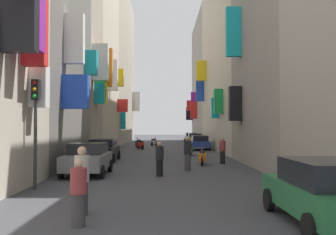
# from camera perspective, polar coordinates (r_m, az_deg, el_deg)

# --- Properties ---
(ground_plane) EXTENTS (140.00, 140.00, 0.00)m
(ground_plane) POSITION_cam_1_polar(r_m,az_deg,el_deg) (34.08, -0.81, -5.25)
(ground_plane) COLOR #38383D
(building_left_mid_b) EXTENTS (7.11, 5.14, 15.39)m
(building_left_mid_b) POSITION_cam_1_polar(r_m,az_deg,el_deg) (30.08, -16.36, 8.98)
(building_left_mid_b) COLOR #9E9384
(building_left_mid_b) RESTS_ON ground
(building_left_mid_c) EXTENTS (7.27, 11.18, 20.35)m
(building_left_mid_c) POSITION_cam_1_polar(r_m,az_deg,el_deg) (38.34, -13.04, 10.50)
(building_left_mid_c) COLOR #BCB29E
(building_left_mid_c) RESTS_ON ground
(building_left_far) EXTENTS (7.22, 21.75, 21.56)m
(building_left_far) POSITION_cam_1_polar(r_m,az_deg,el_deg) (54.40, -9.31, 7.61)
(building_left_far) COLOR #9E9384
(building_left_far) RESTS_ON ground
(building_right_mid_a) EXTENTS (6.94, 11.18, 18.04)m
(building_right_mid_a) POSITION_cam_1_polar(r_m,az_deg,el_deg) (23.72, 19.58, 15.14)
(building_right_mid_a) COLOR gray
(building_right_mid_a) RESTS_ON ground
(building_right_mid_b) EXTENTS (7.15, 20.12, 21.29)m
(building_right_mid_b) POSITION_cam_1_polar(r_m,az_deg,el_deg) (38.72, 11.34, 11.09)
(building_right_mid_b) COLOR #BCB29E
(building_right_mid_b) RESTS_ON ground
(building_right_mid_c) EXTENTS (7.27, 16.97, 18.28)m
(building_right_mid_c) POSITION_cam_1_polar(r_m,az_deg,el_deg) (56.50, 7.39, 5.58)
(building_right_mid_c) COLOR gray
(building_right_mid_c) RESTS_ON ground
(parked_car_white) EXTENTS (1.86, 4.08, 1.41)m
(parked_car_white) POSITION_cam_1_polar(r_m,az_deg,el_deg) (53.38, 3.54, -3.04)
(parked_car_white) COLOR white
(parked_car_white) RESTS_ON ground
(parked_car_yellow) EXTENTS (1.88, 4.05, 1.41)m
(parked_car_yellow) POSITION_cam_1_polar(r_m,az_deg,el_deg) (47.42, 4.07, -3.25)
(parked_car_yellow) COLOR gold
(parked_car_yellow) RESTS_ON ground
(parked_car_black) EXTENTS (1.89, 4.44, 1.46)m
(parked_car_black) POSITION_cam_1_polar(r_m,az_deg,el_deg) (25.27, -9.86, -4.83)
(parked_car_black) COLOR black
(parked_car_black) RESTS_ON ground
(parked_car_green) EXTENTS (1.86, 4.34, 1.52)m
(parked_car_green) POSITION_cam_1_polar(r_m,az_deg,el_deg) (9.58, 22.57, -10.34)
(parked_car_green) COLOR #236638
(parked_car_green) RESTS_ON ground
(parked_car_blue) EXTENTS (1.87, 4.05, 1.40)m
(parked_car_blue) POSITION_cam_1_polar(r_m,az_deg,el_deg) (37.10, 4.85, -3.78)
(parked_car_blue) COLOR navy
(parked_car_blue) RESTS_ON ground
(parked_car_grey) EXTENTS (1.99, 3.90, 1.51)m
(parked_car_grey) POSITION_cam_1_polar(r_m,az_deg,el_deg) (18.30, -12.17, -6.08)
(parked_car_grey) COLOR slate
(parked_car_grey) RESTS_ON ground
(scooter_black) EXTENTS (0.80, 1.69, 1.13)m
(scooter_black) POSITION_cam_1_polar(r_m,az_deg,el_deg) (40.52, -4.52, -3.97)
(scooter_black) COLOR black
(scooter_black) RESTS_ON ground
(scooter_red) EXTENTS (0.82, 1.89, 1.13)m
(scooter_red) POSITION_cam_1_polar(r_m,az_deg,el_deg) (37.89, -4.22, -4.15)
(scooter_red) COLOR red
(scooter_red) RESTS_ON ground
(scooter_silver) EXTENTS (0.76, 1.78, 1.13)m
(scooter_silver) POSITION_cam_1_polar(r_m,az_deg,el_deg) (44.18, -2.17, -3.76)
(scooter_silver) COLOR #ADADB2
(scooter_silver) RESTS_ON ground
(scooter_green) EXTENTS (0.66, 1.89, 1.13)m
(scooter_green) POSITION_cam_1_polar(r_m,az_deg,el_deg) (29.70, 3.35, -4.92)
(scooter_green) COLOR #287F3D
(scooter_green) RESTS_ON ground
(scooter_orange) EXTENTS (0.57, 1.86, 1.13)m
(scooter_orange) POSITION_cam_1_polar(r_m,az_deg,el_deg) (22.64, 5.25, -6.03)
(scooter_orange) COLOR orange
(scooter_orange) RESTS_ON ground
(pedestrian_crossing) EXTENTS (0.49, 0.49, 1.55)m
(pedestrian_crossing) POSITION_cam_1_polar(r_m,az_deg,el_deg) (8.99, -13.52, -11.17)
(pedestrian_crossing) COLOR #383838
(pedestrian_crossing) RESTS_ON ground
(pedestrian_near_left) EXTENTS (0.50, 0.50, 1.64)m
(pedestrian_near_left) POSITION_cam_1_polar(r_m,az_deg,el_deg) (23.18, 8.34, -5.04)
(pedestrian_near_left) COLOR black
(pedestrian_near_left) RESTS_ON ground
(pedestrian_near_right) EXTENTS (0.53, 0.53, 1.78)m
(pedestrian_near_right) POSITION_cam_1_polar(r_m,az_deg,el_deg) (10.09, -13.03, -9.37)
(pedestrian_near_right) COLOR #353535
(pedestrian_near_right) RESTS_ON ground
(pedestrian_mid_street) EXTENTS (0.43, 0.43, 1.78)m
(pedestrian_mid_street) POSITION_cam_1_polar(r_m,az_deg,el_deg) (19.41, 3.00, -5.55)
(pedestrian_mid_street) COLOR #3B3B3B
(pedestrian_mid_street) RESTS_ON ground
(pedestrian_far_away) EXTENTS (0.53, 0.53, 1.59)m
(pedestrian_far_away) POSITION_cam_1_polar(r_m,az_deg,el_deg) (17.37, -1.29, -6.37)
(pedestrian_far_away) COLOR black
(pedestrian_far_away) RESTS_ON ground
(traffic_light_near_corner) EXTENTS (0.26, 0.34, 4.03)m
(traffic_light_near_corner) POSITION_cam_1_polar(r_m,az_deg,el_deg) (14.48, -19.60, 0.50)
(traffic_light_near_corner) COLOR #2D2D2D
(traffic_light_near_corner) RESTS_ON ground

